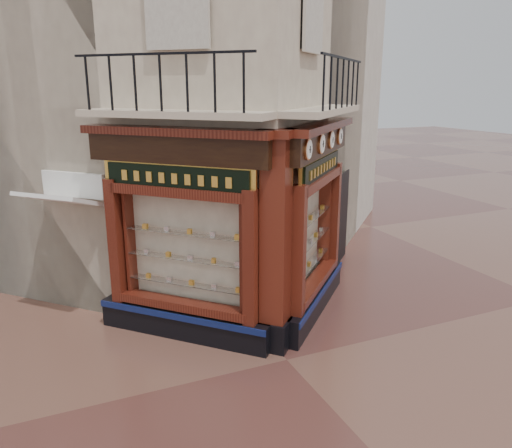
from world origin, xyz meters
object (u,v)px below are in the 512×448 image
clock_b (321,144)px  clock_d (340,136)px  awning (71,320)px  signboard_right (321,168)px  clock_a (308,149)px  clock_c (331,140)px  corner_pilaster (276,247)px  signboard_left (176,178)px

clock_b → clock_d: clock_b is taller
clock_d → awning: bearing=125.5°
awning → signboard_right: 5.99m
clock_a → awning: size_ratio=0.25×
clock_c → signboard_right: bearing=161.3°
corner_pilaster → clock_d: bearing=-8.5°
clock_b → clock_c: 0.79m
signboard_left → signboard_right: signboard_left is taller
clock_a → clock_b: size_ratio=0.96×
clock_b → signboard_right: size_ratio=0.19×
awning → clock_d: bearing=-144.5°
clock_d → signboard_right: (-0.87, -0.71, -0.52)m
clock_a → signboard_left: size_ratio=0.17×
clock_b → signboard_right: clock_b is taller
clock_a → clock_c: 1.69m
clock_a → awning: bearing=100.6°
clock_c → signboard_right: clock_c is taller
corner_pilaster → clock_b: corner_pilaster is taller
corner_pilaster → signboard_right: (1.46, 1.01, 1.15)m
signboard_right → corner_pilaster: bearing=169.8°
clock_b → signboard_left: size_ratio=0.18×
clock_b → signboard_right: 0.70m
clock_d → clock_a: bearing=180.0°
clock_c → signboard_right: 0.62m
signboard_left → clock_d: bearing=-124.4°
clock_a → awning: (-3.96, 2.71, -3.62)m
clock_c → clock_d: same height
clock_d → signboard_left: clock_d is taller
signboard_left → signboard_right: 2.92m
clock_d → signboard_left: (-3.79, -0.71, -0.52)m
clock_a → signboard_left: clock_a is taller
clock_d → awning: clock_d is taller
clock_c → awning: clock_c is taller
corner_pilaster → clock_a: (0.58, -0.03, 1.67)m
clock_d → corner_pilaster: bearing=171.5°
clock_a → clock_b: 0.90m
awning → signboard_right: (4.85, -1.67, 3.10)m
corner_pilaster → clock_c: size_ratio=11.05×
clock_c → awning: size_ratio=0.24×
clock_b → clock_d: (1.11, 1.11, 0.00)m
clock_b → clock_c: (0.56, 0.56, 0.00)m
corner_pilaster → clock_d: 3.35m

